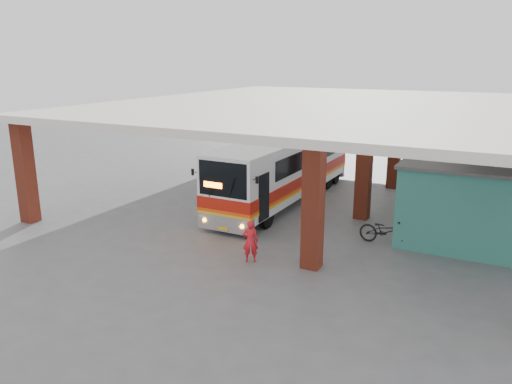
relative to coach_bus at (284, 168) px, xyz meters
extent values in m
plane|color=#515154|center=(1.14, -3.87, -1.67)|extent=(90.00, 90.00, 0.00)
cube|color=#9D3822|center=(4.14, -6.87, 0.51)|extent=(0.60, 0.60, 4.35)
cube|color=#9D3822|center=(4.14, -0.87, 0.51)|extent=(0.60, 0.60, 4.35)
cube|color=#9D3822|center=(4.14, 5.13, 0.51)|extent=(0.60, 0.60, 4.35)
cube|color=#9D3822|center=(-8.36, -7.87, 0.51)|extent=(0.60, 0.60, 4.35)
cube|color=#9D3822|center=(-8.36, 13.13, 0.51)|extent=(0.60, 0.60, 4.35)
cube|color=silver|center=(1.64, 2.63, 2.83)|extent=(21.00, 23.00, 0.30)
cube|color=#317B6B|center=(8.64, 0.13, -0.17)|extent=(5.00, 8.00, 3.00)
cube|color=#494949|center=(8.64, 0.13, 1.38)|extent=(5.20, 8.20, 0.12)
cube|color=#153B37|center=(6.12, -1.37, -0.62)|extent=(0.08, 0.95, 2.10)
cube|color=black|center=(6.12, 1.63, 0.13)|extent=(0.08, 1.20, 1.00)
cube|color=black|center=(6.09, 1.63, 0.13)|extent=(0.04, 1.30, 1.10)
cube|color=white|center=(0.00, 0.03, 0.14)|extent=(2.44, 11.43, 2.66)
cube|color=white|center=(0.00, -0.92, 1.57)|extent=(1.16, 2.86, 0.24)
cube|color=gray|center=(-0.03, -5.50, -1.14)|extent=(2.40, 0.39, 0.67)
cube|color=#AC180B|center=(0.00, 0.03, -0.38)|extent=(2.48, 11.43, 0.48)
cube|color=#F4470D|center=(0.00, 0.03, -0.68)|extent=(2.48, 11.43, 0.12)
cube|color=#EBB113|center=(0.00, 0.03, -0.79)|extent=(2.48, 11.43, 0.10)
cube|color=black|center=(-0.03, -5.63, 0.64)|extent=(2.13, 0.11, 1.38)
cube|color=black|center=(-1.19, 0.80, 0.62)|extent=(0.10, 8.56, 0.86)
cube|color=black|center=(1.20, 0.79, 0.62)|extent=(0.10, 8.56, 0.86)
cube|color=#FF5905|center=(-0.46, -5.69, 0.38)|extent=(0.81, 0.05, 0.21)
sphere|color=orange|center=(-0.89, -5.70, -1.11)|extent=(0.17, 0.17, 0.17)
sphere|color=orange|center=(0.83, -5.71, -1.11)|extent=(0.17, 0.17, 0.17)
cube|color=#EBB113|center=(-0.03, -5.71, -1.33)|extent=(0.43, 0.03, 0.11)
cylinder|color=black|center=(-1.03, -3.96, -1.19)|extent=(0.31, 0.95, 0.95)
cylinder|color=black|center=(0.99, -3.97, -1.19)|extent=(0.31, 0.95, 0.95)
cylinder|color=black|center=(-0.99, 3.37, -1.19)|extent=(0.31, 0.95, 0.95)
cylinder|color=black|center=(1.03, 3.36, -1.19)|extent=(0.31, 0.95, 0.95)
cylinder|color=black|center=(-0.98, 4.60, -1.19)|extent=(0.31, 0.95, 0.95)
cylinder|color=black|center=(1.03, 4.59, -1.19)|extent=(0.31, 0.95, 0.95)
imported|color=black|center=(5.84, -3.66, -1.13)|extent=(2.12, 0.95, 1.08)
imported|color=red|center=(2.10, -7.40, -0.92)|extent=(0.65, 0.58, 1.49)
cube|color=#AF121A|center=(6.14, 3.10, -1.46)|extent=(0.45, 0.45, 0.05)
cube|color=#AF121A|center=(6.29, 3.13, -1.22)|extent=(0.13, 0.38, 0.54)
cylinder|color=black|center=(6.02, 2.92, -1.58)|extent=(0.03, 0.03, 0.18)
cylinder|color=black|center=(6.32, 2.98, -1.58)|extent=(0.03, 0.03, 0.18)
cylinder|color=black|center=(5.96, 3.21, -1.58)|extent=(0.03, 0.03, 0.18)
cylinder|color=black|center=(6.25, 3.28, -1.58)|extent=(0.03, 0.03, 0.18)
camera|label=1|loc=(9.65, -21.51, 5.12)|focal=35.00mm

